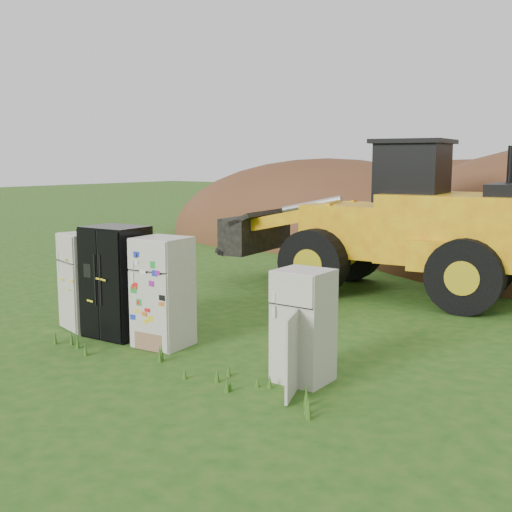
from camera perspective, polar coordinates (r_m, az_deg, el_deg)
The scene contains 8 objects.
ground at distance 10.65m, azimuth -6.14°, elevation -8.44°, with size 120.00×120.00×0.00m, color #1F4D14.
fridge_leftmost at distance 12.28m, azimuth -14.83°, elevation -2.13°, with size 0.78×0.75×1.78m, color silver, non-canonical shape.
fridge_black_side at distance 11.56m, azimuth -12.28°, elevation -2.24°, with size 1.02×0.81×1.96m, color black, non-canonical shape.
fridge_sticker at distance 10.83m, azimuth -8.26°, elevation -3.18°, with size 0.82×0.76×1.84m, color silver, non-canonical shape.
fridge_open_door at distance 9.07m, azimuth 4.25°, elevation -6.21°, with size 0.73×0.67×1.60m, color silver, non-canonical shape.
wheel_loader at distance 15.27m, azimuth 10.40°, elevation 3.43°, with size 7.35×2.98×3.55m, color yellow, non-canonical shape.
dirt_mound_left at distance 26.33m, azimuth 6.27°, elevation 1.76°, with size 14.00×10.50×6.31m, color #4F2E19.
dirt_mound_back at distance 26.53m, azimuth 19.37°, elevation 1.37°, with size 20.02×13.35×6.26m, color #4F2E19.
Camera 1 is at (7.07, -7.34, 3.11)m, focal length 45.00 mm.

